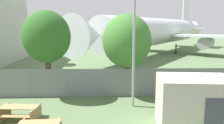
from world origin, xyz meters
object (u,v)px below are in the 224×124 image
(picnic_bench_near_cabin, at_px, (20,111))
(tree_near_hangar, at_px, (47,37))
(portable_cabin, at_px, (194,103))
(airplane, at_px, (159,32))
(tree_behind_benches, at_px, (127,41))

(picnic_bench_near_cabin, relative_size, tree_near_hangar, 0.34)
(portable_cabin, bearing_deg, picnic_bench_near_cabin, 178.04)
(portable_cabin, bearing_deg, airplane, 85.07)
(portable_cabin, xyz_separation_m, tree_near_hangar, (-8.39, 5.24, 2.95))
(airplane, height_order, tree_near_hangar, airplane)
(airplane, bearing_deg, picnic_bench_near_cabin, 8.71)
(airplane, distance_m, tree_near_hangar, 27.21)
(tree_near_hangar, height_order, tree_behind_benches, tree_near_hangar)
(portable_cabin, distance_m, tree_behind_benches, 6.61)
(airplane, bearing_deg, portable_cabin, 25.61)
(picnic_bench_near_cabin, height_order, tree_behind_benches, tree_behind_benches)
(portable_cabin, distance_m, picnic_bench_near_cabin, 9.07)
(airplane, relative_size, tree_behind_benches, 6.49)
(picnic_bench_near_cabin, bearing_deg, tree_behind_benches, 34.27)
(portable_cabin, distance_m, tree_near_hangar, 10.32)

